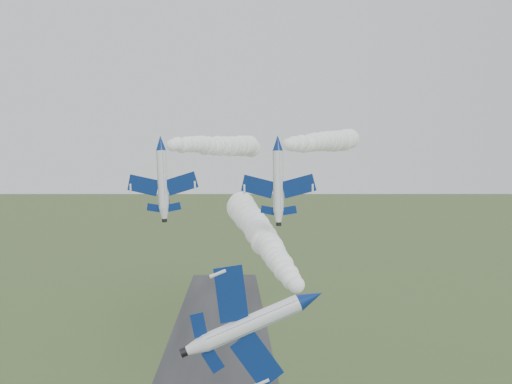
# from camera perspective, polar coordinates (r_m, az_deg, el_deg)

# --- Properties ---
(jet_lead) EXTENTS (4.74, 14.43, 11.13)m
(jet_lead) POSITION_cam_1_polar(r_m,az_deg,el_deg) (55.06, 5.55, -10.50)
(jet_lead) COLOR white
(smoke_trail_jet_lead) EXTENTS (12.76, 64.73, 5.70)m
(smoke_trail_jet_lead) POSITION_cam_1_polar(r_m,az_deg,el_deg) (89.47, 0.31, -4.01)
(smoke_trail_jet_lead) COLOR white
(jet_pair_left) EXTENTS (10.08, 11.81, 2.95)m
(jet_pair_left) POSITION_cam_1_polar(r_m,az_deg,el_deg) (79.07, -9.54, 4.89)
(jet_pair_left) COLOR white
(smoke_trail_jet_pair_left) EXTENTS (20.09, 66.24, 4.85)m
(smoke_trail_jet_pair_left) POSITION_cam_1_polar(r_m,az_deg,el_deg) (113.99, -3.42, 4.64)
(smoke_trail_jet_pair_left) COLOR white
(jet_pair_right) EXTENTS (10.51, 12.10, 3.08)m
(jet_pair_right) POSITION_cam_1_polar(r_m,az_deg,el_deg) (78.35, 2.16, 4.96)
(jet_pair_right) COLOR white
(smoke_trail_jet_pair_right) EXTENTS (26.28, 60.85, 4.83)m
(smoke_trail_jet_pair_right) POSITION_cam_1_polar(r_m,az_deg,el_deg) (112.14, 7.07, 5.02)
(smoke_trail_jet_pair_right) COLOR white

